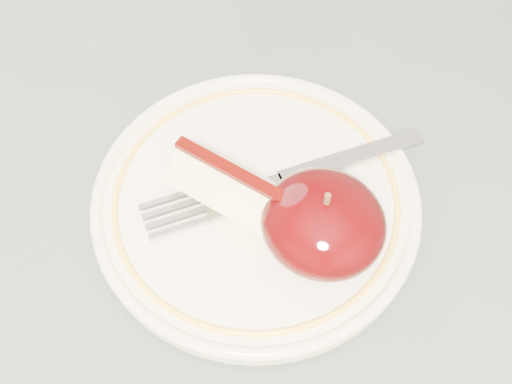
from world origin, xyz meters
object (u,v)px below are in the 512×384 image
Objects in this scene: table at (93,302)px; fork at (278,181)px; plate at (256,203)px; apple_half at (323,223)px.

table is 0.18m from fork.
table is 0.16m from plate.
fork reaches higher than table.
fork is at bearing 55.55° from table.
apple_half reaches higher than fork.
plate is 0.02m from fork.
table is 4.10× the size of plate.
fork is (0.00, 0.02, 0.01)m from plate.
fork is at bearing 160.67° from apple_half.
plate reaches higher than table.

